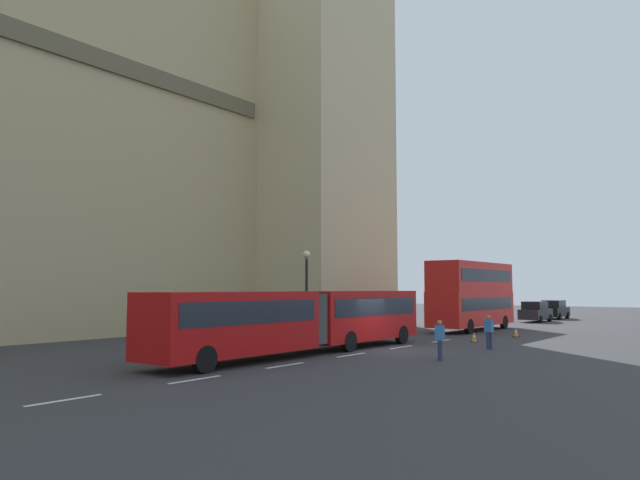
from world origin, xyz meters
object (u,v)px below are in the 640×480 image
Objects in this scene: pedestrian_by_kerb at (489,331)px; sedan_trailing at (555,310)px; articulated_bus at (303,316)px; traffic_cone_west at (474,337)px; double_decker_bus at (472,293)px; traffic_cone_middle at (516,332)px; street_lamp at (307,288)px; sedan_lead at (536,312)px; pedestrian_near_cones at (440,339)px.

sedan_trailing is at bearing 10.60° from pedestrian_by_kerb.
articulated_bus is 11.46m from traffic_cone_west.
articulated_bus is at bearing -179.99° from double_decker_bus.
street_lamp is (-9.88, 8.95, 2.77)m from traffic_cone_middle.
street_lamp reaches higher than traffic_cone_middle.
articulated_bus is 3.93× the size of sedan_lead.
articulated_bus is at bearing -179.91° from sedan_trailing.
pedestrian_near_cones is at bearing -169.27° from sedan_lead.
double_decker_bus reaches higher than traffic_cone_west.
pedestrian_near_cones is at bearing -173.22° from traffic_cone_middle.
traffic_cone_middle is (5.01, -0.65, 0.00)m from traffic_cone_west.
articulated_bus reaches higher than sedan_lead.
articulated_bus reaches higher than traffic_cone_west.
double_decker_bus is 5.96× the size of pedestrian_near_cones.
sedan_trailing is 38.74m from pedestrian_near_cones.
pedestrian_by_kerb is at bearing -169.35° from traffic_cone_middle.
street_lamp is at bearing 37.63° from articulated_bus.
double_decker_bus reaches higher than traffic_cone_middle.
street_lamp reaches higher than articulated_bus.
pedestrian_near_cones is (-17.81, -6.12, -1.80)m from double_decker_bus.
double_decker_bus is (19.43, 0.00, 0.96)m from articulated_bus.
articulated_bus is 7.50m from street_lamp.
double_decker_bus is at bearing 179.60° from sedan_lead.
articulated_bus reaches higher than traffic_cone_middle.
sedan_trailing is 7.59× the size of traffic_cone_middle.
articulated_bus reaches higher than pedestrian_by_kerb.
double_decker_bus is at bearing -179.83° from sedan_trailing.
sedan_lead is at bearing -0.40° from double_decker_bus.
traffic_cone_west is at bearing -172.46° from sedan_trailing.
double_decker_bus is 14.12m from sedan_lead.
pedestrian_by_kerb is at bearing -82.06° from street_lamp.
sedan_trailing reaches higher than traffic_cone_middle.
pedestrian_by_kerb is at bearing 0.95° from pedestrian_near_cones.
traffic_cone_west is 1.00× the size of traffic_cone_middle.
sedan_trailing is at bearing 1.43° from sedan_lead.
sedan_trailing reaches higher than pedestrian_by_kerb.
double_decker_bus is 1.91× the size of street_lamp.
traffic_cone_west is at bearing -59.63° from street_lamp.
traffic_cone_middle is at bearing -129.81° from double_decker_bus.
sedan_lead is at bearing 10.73° from pedestrian_near_cones.
articulated_bus reaches higher than sedan_trailing.
pedestrian_near_cones is (-31.81, -6.03, -0.00)m from sedan_lead.
street_lamp is at bearing 170.53° from sedan_lead.
pedestrian_near_cones is at bearing -170.81° from sedan_trailing.
sedan_trailing is at bearing 7.54° from traffic_cone_west.
double_decker_bus is 2.29× the size of sedan_lead.
traffic_cone_middle is at bearing -15.79° from articulated_bus.
traffic_cone_west is 9.40m from pedestrian_near_cones.
double_decker_bus reaches higher than articulated_bus.
pedestrian_by_kerb is (7.32, -6.03, -0.83)m from articulated_bus.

